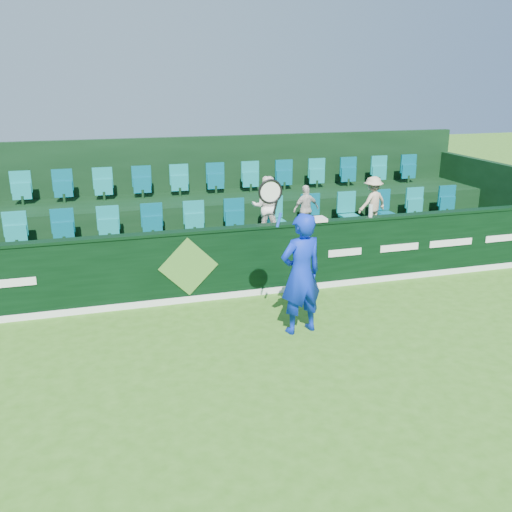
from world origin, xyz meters
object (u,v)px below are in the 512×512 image
object	(u,v)px
towel	(314,219)
drinks_bottle	(371,211)
tennis_player	(301,273)
spectator_middle	(306,209)
spectator_left	(266,207)
spectator_right	(372,203)

from	to	relation	value
towel	drinks_bottle	bearing A→B (deg)	0.00
tennis_player	spectator_middle	xyz separation A→B (m)	(1.23, 2.96, 0.31)
spectator_left	spectator_right	bearing A→B (deg)	-163.06
tennis_player	spectator_middle	size ratio (longest dim) A/B	2.52
tennis_player	spectator_middle	distance (m)	3.22
tennis_player	spectator_right	bearing A→B (deg)	46.82
towel	tennis_player	bearing A→B (deg)	-117.53
spectator_middle	towel	bearing A→B (deg)	65.02
spectator_middle	towel	xyz separation A→B (m)	(-0.27, -1.12, 0.07)
spectator_middle	tennis_player	bearing A→B (deg)	55.97
tennis_player	spectator_middle	world-z (taller)	tennis_player
spectator_middle	spectator_right	world-z (taller)	spectator_right
tennis_player	spectator_left	distance (m)	3.01
spectator_left	spectator_middle	world-z (taller)	spectator_left
spectator_left	drinks_bottle	world-z (taller)	spectator_left
spectator_middle	towel	world-z (taller)	spectator_middle
spectator_right	tennis_player	bearing A→B (deg)	28.86
spectator_right	towel	size ratio (longest dim) A/B	2.54
towel	spectator_middle	bearing A→B (deg)	76.54
spectator_middle	spectator_right	distance (m)	1.55
spectator_left	spectator_middle	xyz separation A→B (m)	(0.87, 0.00, -0.12)
drinks_bottle	towel	bearing A→B (deg)	180.00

